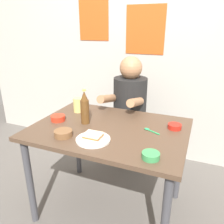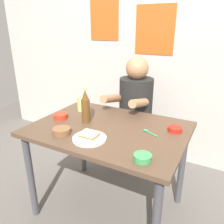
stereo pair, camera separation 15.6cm
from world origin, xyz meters
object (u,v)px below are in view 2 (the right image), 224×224
(stool, at_px, (134,138))
(beer_bottle, at_px, (86,107))
(dining_table, at_px, (109,139))
(person_seated, at_px, (135,100))
(sauce_bowl_chili, at_px, (61,116))
(beer_mug, at_px, (82,104))
(sandwich, at_px, (89,135))
(plate_orange, at_px, (89,138))

(stool, distance_m, beer_bottle, 0.82)
(dining_table, xyz_separation_m, stool, (-0.05, 0.63, -0.30))
(person_seated, distance_m, sauce_bowl_chili, 0.75)
(beer_mug, height_order, sauce_bowl_chili, beer_mug)
(dining_table, height_order, person_seated, person_seated)
(stool, bearing_deg, dining_table, -85.40)
(beer_mug, bearing_deg, dining_table, -27.56)
(sandwich, bearing_deg, plate_orange, 0.00)
(dining_table, relative_size, plate_orange, 5.00)
(person_seated, bearing_deg, beer_bottle, -103.35)
(sandwich, xyz_separation_m, beer_mug, (-0.35, 0.42, 0.03))
(person_seated, distance_m, sandwich, 0.85)
(sauce_bowl_chili, bearing_deg, beer_bottle, 10.72)
(sandwich, bearing_deg, sauce_bowl_chili, 154.64)
(person_seated, relative_size, sandwich, 6.54)
(plate_orange, height_order, beer_bottle, beer_bottle)
(beer_bottle, bearing_deg, plate_orange, -51.99)
(beer_mug, bearing_deg, plate_orange, -49.94)
(stool, relative_size, beer_mug, 3.57)
(plate_orange, height_order, sandwich, sandwich)
(dining_table, distance_m, beer_mug, 0.44)
(person_seated, distance_m, beer_bottle, 0.64)
(person_seated, xyz_separation_m, sauce_bowl_chili, (-0.36, -0.66, -0.00))
(sauce_bowl_chili, bearing_deg, plate_orange, -25.36)
(beer_bottle, height_order, sauce_bowl_chili, beer_bottle)
(stool, height_order, sandwich, sandwich)
(sauce_bowl_chili, bearing_deg, sandwich, -25.36)
(beer_bottle, xyz_separation_m, sauce_bowl_chili, (-0.22, -0.04, -0.10))
(sauce_bowl_chili, bearing_deg, dining_table, 5.05)
(dining_table, height_order, beer_bottle, beer_bottle)
(plate_orange, xyz_separation_m, sandwich, (-0.00, 0.00, 0.02))
(dining_table, bearing_deg, person_seated, 94.68)
(plate_orange, distance_m, sauce_bowl_chili, 0.44)
(dining_table, relative_size, stool, 2.44)
(stool, xyz_separation_m, sauce_bowl_chili, (-0.36, -0.67, 0.41))
(person_seated, height_order, beer_mug, person_seated)
(stool, height_order, sauce_bowl_chili, sauce_bowl_chili)
(beer_bottle, bearing_deg, person_seated, 76.65)
(person_seated, height_order, plate_orange, person_seated)
(sandwich, distance_m, beer_mug, 0.55)
(beer_bottle, bearing_deg, beer_mug, 132.43)
(beer_mug, relative_size, sauce_bowl_chili, 1.15)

